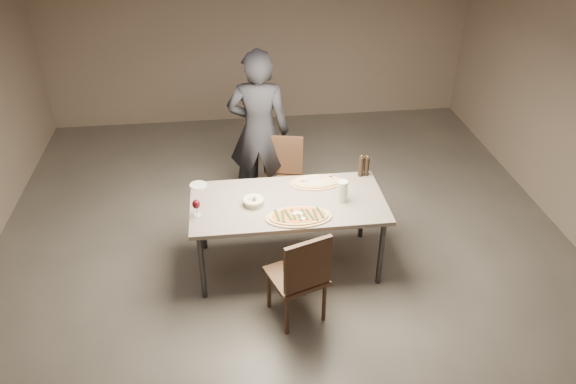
{
  "coord_description": "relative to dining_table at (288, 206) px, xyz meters",
  "views": [
    {
      "loc": [
        -0.53,
        -4.31,
        3.59
      ],
      "look_at": [
        0.0,
        0.0,
        0.85
      ],
      "focal_mm": 35.0,
      "sensor_mm": 36.0,
      "label": 1
    }
  ],
  "objects": [
    {
      "name": "carafe",
      "position": [
        0.49,
        -0.05,
        0.16
      ],
      "size": [
        0.1,
        0.1,
        0.21
      ],
      "rotation": [
        0.0,
        0.0,
        -0.05
      ],
      "color": "silver",
      "rests_on": "dining_table"
    },
    {
      "name": "pepper_mill_right",
      "position": [
        0.77,
        0.37,
        0.17
      ],
      "size": [
        0.06,
        0.06,
        0.23
      ],
      "rotation": [
        0.0,
        0.0,
        0.09
      ],
      "color": "black",
      "rests_on": "dining_table"
    },
    {
      "name": "chair_near",
      "position": [
        0.02,
        -0.77,
        -0.17
      ],
      "size": [
        0.56,
        0.56,
        0.93
      ],
      "rotation": [
        0.0,
        0.0,
        0.34
      ],
      "color": "#422A1C",
      "rests_on": "ground"
    },
    {
      "name": "diner",
      "position": [
        -0.18,
        1.14,
        0.22
      ],
      "size": [
        0.73,
        0.54,
        1.83
      ],
      "primitive_type": "imported",
      "rotation": [
        0.0,
        0.0,
        2.98
      ],
      "color": "black",
      "rests_on": "ground"
    },
    {
      "name": "chair_far",
      "position": [
        0.06,
        0.91,
        -0.19
      ],
      "size": [
        0.51,
        0.51,
        0.9
      ],
      "rotation": [
        0.0,
        0.0,
        2.92
      ],
      "color": "#422A1C",
      "rests_on": "ground"
    },
    {
      "name": "bread_basket",
      "position": [
        -0.32,
        -0.02,
        0.1
      ],
      "size": [
        0.2,
        0.2,
        0.07
      ],
      "rotation": [
        0.0,
        0.0,
        0.25
      ],
      "color": "beige",
      "rests_on": "dining_table"
    },
    {
      "name": "dining_table",
      "position": [
        0.0,
        0.0,
        0.0
      ],
      "size": [
        1.8,
        0.9,
        0.75
      ],
      "color": "gray",
      "rests_on": "ground"
    },
    {
      "name": "ham_pizza",
      "position": [
        0.31,
        0.28,
        0.07
      ],
      "size": [
        0.52,
        0.29,
        0.04
      ],
      "rotation": [
        0.0,
        0.0,
        -0.41
      ],
      "color": "tan",
      "rests_on": "dining_table"
    },
    {
      "name": "oil_dish",
      "position": [
        -0.06,
        -0.21,
        0.07
      ],
      "size": [
        0.14,
        0.14,
        0.02
      ],
      "rotation": [
        0.0,
        0.0,
        0.17
      ],
      "color": "white",
      "rests_on": "dining_table"
    },
    {
      "name": "wine_glass",
      "position": [
        -0.83,
        -0.13,
        0.17
      ],
      "size": [
        0.07,
        0.07,
        0.16
      ],
      "rotation": [
        0.0,
        0.0,
        0.23
      ],
      "color": "silver",
      "rests_on": "dining_table"
    },
    {
      "name": "pepper_mill_left",
      "position": [
        0.83,
        0.38,
        0.16
      ],
      "size": [
        0.06,
        0.06,
        0.22
      ],
      "rotation": [
        0.0,
        0.0,
        0.3
      ],
      "color": "black",
      "rests_on": "dining_table"
    },
    {
      "name": "side_plate",
      "position": [
        -0.83,
        0.38,
        0.06
      ],
      "size": [
        0.16,
        0.16,
        0.01
      ],
      "rotation": [
        0.0,
        0.0,
        0.33
      ],
      "color": "white",
      "rests_on": "dining_table"
    },
    {
      "name": "zucchini_pizza",
      "position": [
        0.06,
        -0.28,
        0.07
      ],
      "size": [
        0.6,
        0.33,
        0.05
      ],
      "rotation": [
        0.0,
        0.0,
        -0.33
      ],
      "color": "tan",
      "rests_on": "dining_table"
    },
    {
      "name": "room",
      "position": [
        0.0,
        0.0,
        0.71
      ],
      "size": [
        7.0,
        7.0,
        7.0
      ],
      "color": "#5E5851",
      "rests_on": "ground"
    }
  ]
}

